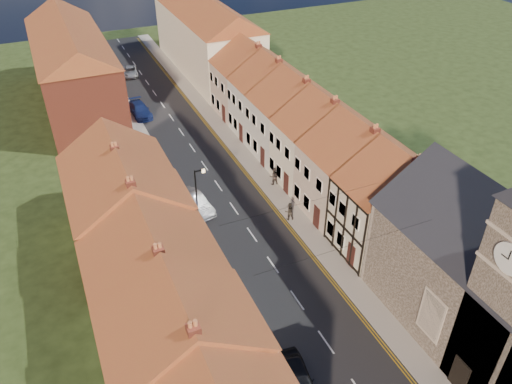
% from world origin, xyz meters
% --- Properties ---
extents(road, '(7.00, 90.00, 0.02)m').
position_xyz_m(road, '(0.00, 30.00, 0.01)').
color(road, black).
rests_on(road, ground).
extents(pavement_left, '(1.80, 90.00, 0.12)m').
position_xyz_m(pavement_left, '(-4.40, 30.00, 0.06)').
color(pavement_left, '#A09A92').
rests_on(pavement_left, ground).
extents(pavement_right, '(1.80, 90.00, 0.12)m').
position_xyz_m(pavement_right, '(4.40, 30.00, 0.06)').
color(pavement_right, '#A09A92').
rests_on(pavement_right, ground).
extents(church, '(11.25, 14.25, 15.20)m').
position_xyz_m(church, '(9.36, 3.32, 5.88)').
color(church, '#342D25').
rests_on(church, ground).
extents(cottage_r_tudor, '(8.30, 5.20, 9.00)m').
position_xyz_m(cottage_r_tudor, '(9.27, 12.70, 4.47)').
color(cottage_r_tudor, beige).
rests_on(cottage_r_tudor, ground).
extents(cottage_r_white_near, '(8.30, 6.00, 9.00)m').
position_xyz_m(cottage_r_white_near, '(9.30, 18.10, 4.47)').
color(cottage_r_white_near, beige).
rests_on(cottage_r_white_near, ground).
extents(cottage_r_cream_mid, '(8.30, 5.20, 9.00)m').
position_xyz_m(cottage_r_cream_mid, '(9.30, 23.50, 4.48)').
color(cottage_r_cream_mid, beige).
rests_on(cottage_r_cream_mid, ground).
extents(cottage_r_pink, '(8.30, 6.00, 9.00)m').
position_xyz_m(cottage_r_pink, '(9.30, 28.90, 4.47)').
color(cottage_r_pink, '#BCB9B1').
rests_on(cottage_r_pink, ground).
extents(cottage_r_white_far, '(8.30, 5.20, 9.00)m').
position_xyz_m(cottage_r_white_far, '(9.30, 34.30, 4.48)').
color(cottage_r_white_far, '#BCB9B1').
rests_on(cottage_r_white_far, ground).
extents(cottage_r_cream_far, '(8.30, 6.00, 9.00)m').
position_xyz_m(cottage_r_cream_far, '(9.30, 39.70, 4.47)').
color(cottage_r_cream_far, beige).
rests_on(cottage_r_cream_far, ground).
extents(cottage_l_cream, '(8.30, 6.30, 9.10)m').
position_xyz_m(cottage_l_cream, '(-9.30, 5.55, 4.52)').
color(cottage_l_cream, beige).
rests_on(cottage_l_cream, ground).
extents(cottage_l_white, '(8.30, 6.90, 8.80)m').
position_xyz_m(cottage_l_white, '(-9.30, 11.95, 4.37)').
color(cottage_l_white, '#BCB9B1').
rests_on(cottage_l_white, ground).
extents(cottage_l_brick_mid, '(8.30, 5.70, 9.10)m').
position_xyz_m(cottage_l_brick_mid, '(-9.30, 18.05, 4.53)').
color(cottage_l_brick_mid, brown).
rests_on(cottage_l_brick_mid, ground).
extents(cottage_l_pink, '(8.30, 6.30, 8.80)m').
position_xyz_m(cottage_l_pink, '(-9.30, 23.85, 4.37)').
color(cottage_l_pink, beige).
rests_on(cottage_l_pink, ground).
extents(block_right_far, '(8.30, 24.20, 10.50)m').
position_xyz_m(block_right_far, '(9.30, 55.00, 5.29)').
color(block_right_far, beige).
rests_on(block_right_far, ground).
extents(block_left_far, '(8.30, 24.20, 10.50)m').
position_xyz_m(block_left_far, '(-9.30, 50.00, 5.29)').
color(block_left_far, brown).
rests_on(block_left_far, ground).
extents(lamppost, '(0.88, 0.15, 6.00)m').
position_xyz_m(lamppost, '(-3.81, 20.00, 3.54)').
color(lamppost, black).
rests_on(lamppost, pavement_left).
extents(car_near, '(2.14, 4.28, 1.40)m').
position_xyz_m(car_near, '(-3.20, 3.95, 0.70)').
color(car_near, black).
rests_on(car_near, ground).
extents(car_mid, '(2.63, 4.83, 1.51)m').
position_xyz_m(car_mid, '(-3.20, 23.24, 0.76)').
color(car_mid, '#93959A').
rests_on(car_mid, ground).
extents(car_far, '(2.28, 5.05, 1.44)m').
position_xyz_m(car_far, '(-3.20, 44.17, 0.72)').
color(car_far, navy).
rests_on(car_far, ground).
extents(car_distant, '(2.43, 4.38, 1.16)m').
position_xyz_m(car_distant, '(-1.50, 57.52, 0.58)').
color(car_distant, '#ADAFB5').
rests_on(car_distant, ground).
extents(pedestrian_left, '(0.71, 0.47, 1.95)m').
position_xyz_m(pedestrian_left, '(-5.10, 8.85, 1.09)').
color(pedestrian_left, black).
rests_on(pedestrian_left, pavement_left).
extents(pedestrian_right, '(0.91, 0.77, 1.64)m').
position_xyz_m(pedestrian_right, '(3.70, 18.52, 0.94)').
color(pedestrian_right, '#2A2622').
rests_on(pedestrian_right, pavement_right).
extents(pedestrian_right_b, '(0.91, 0.73, 1.76)m').
position_xyz_m(pedestrian_right_b, '(4.85, 24.00, 1.00)').
color(pedestrian_right_b, '#2A2422').
rests_on(pedestrian_right_b, pavement_right).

